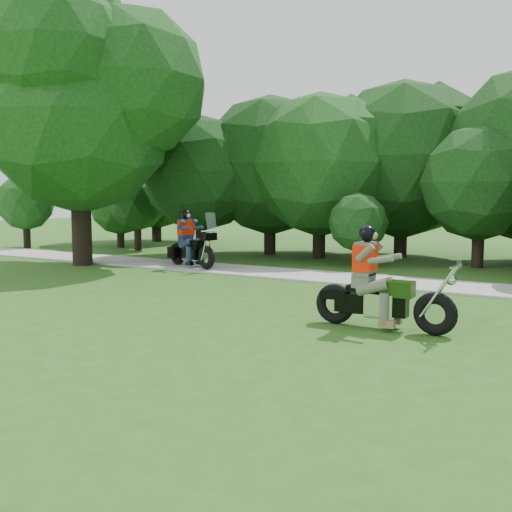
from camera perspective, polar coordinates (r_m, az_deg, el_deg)
The scene contains 5 objects.
ground at distance 9.16m, azimuth -3.65°, elevation -8.98°, with size 100.00×100.00×0.00m, color #285418.
walkway at distance 16.23m, azimuth 12.93°, elevation -2.52°, with size 60.00×2.20×0.06m, color #9E9E98.
big_tree_west at distance 21.34m, azimuth -16.74°, elevation 14.78°, with size 8.64×6.56×9.96m.
chopper_motorcycle at distance 10.43m, azimuth 11.94°, elevation -3.43°, with size 2.59×0.69×1.86m.
touring_motorcycle at distance 19.15m, azimuth -6.73°, elevation 0.99°, with size 2.42×1.28×1.89m.
Camera 1 is at (5.13, -7.22, 2.33)m, focal length 40.00 mm.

